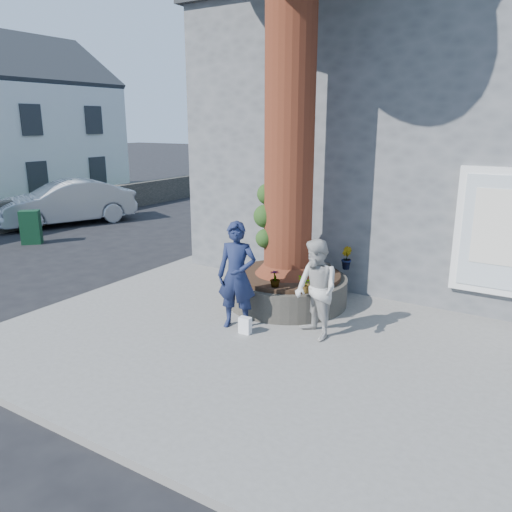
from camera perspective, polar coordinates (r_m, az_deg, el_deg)
The scene contains 15 objects.
ground at distance 8.70m, azimuth -7.55°, elevation -8.95°, with size 120.00×120.00×0.00m, color black.
pavement at distance 8.69m, azimuth 4.48°, elevation -8.47°, with size 9.00×8.00×0.12m, color slate.
yellow_line at distance 11.37m, azimuth -16.40°, elevation -3.60°, with size 0.10×30.00×0.01m, color yellow.
stone_shop at distance 13.56m, azimuth 21.13°, elevation 12.56°, with size 10.30×8.30×6.30m.
planter at distance 9.69m, azimuth 3.56°, elevation -3.68°, with size 2.30×2.30×0.60m.
cottage_far at distance 25.80m, azimuth -26.07°, elevation 14.20°, with size 7.30×7.40×8.75m.
man at distance 8.36m, azimuth -2.19°, elevation -2.25°, with size 0.67×0.44×1.83m, color #161E3E.
woman at distance 8.03m, azimuth 6.90°, elevation -3.85°, with size 0.79×0.62×1.63m, color #B6B3AE.
shopping_bag at distance 8.35m, azimuth -1.25°, elevation -7.93°, with size 0.20×0.12×0.28m, color white.
car_silver at distance 18.94m, azimuth -20.89°, elevation 5.72°, with size 1.62×4.65×1.53m, color #A9ADB1.
a_board_sign at distance 16.26m, azimuth -24.35°, elevation 3.01°, with size 0.55×0.36×1.00m, color black.
plant_a at distance 10.18m, azimuth 4.05°, elevation 0.20°, with size 0.21×0.14×0.39m, color gray.
plant_b at distance 9.94m, azimuth 10.25°, elevation -0.23°, with size 0.24×0.24×0.44m, color gray.
plant_c at distance 8.74m, azimuth 2.19°, elevation -2.57°, with size 0.17×0.17×0.31m, color gray.
plant_d at distance 8.48m, azimuth 5.68°, elevation -3.22°, with size 0.27×0.24×0.30m, color gray.
Camera 1 is at (5.09, -6.11, 3.53)m, focal length 35.00 mm.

